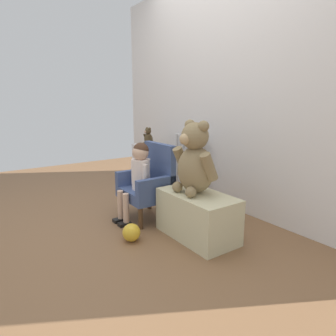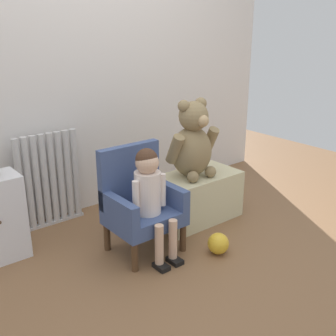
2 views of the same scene
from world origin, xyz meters
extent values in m
plane|color=brown|center=(0.00, 0.00, 0.00)|extent=(6.00, 6.00, 0.00)
cube|color=silver|center=(0.00, 1.32, 1.20)|extent=(3.80, 0.05, 2.40)
cylinder|color=beige|center=(-0.62, 1.19, 0.37)|extent=(0.05, 0.05, 0.69)
cylinder|color=beige|center=(-0.56, 1.19, 0.37)|extent=(0.05, 0.05, 0.69)
cylinder|color=beige|center=(-0.50, 1.19, 0.37)|extent=(0.05, 0.05, 0.69)
cylinder|color=beige|center=(-0.43, 1.19, 0.37)|extent=(0.05, 0.05, 0.69)
cylinder|color=beige|center=(-0.37, 1.19, 0.37)|extent=(0.05, 0.05, 0.69)
cylinder|color=beige|center=(-0.31, 1.19, 0.37)|extent=(0.05, 0.05, 0.69)
cylinder|color=beige|center=(-0.25, 1.19, 0.37)|extent=(0.05, 0.05, 0.69)
cylinder|color=beige|center=(-0.19, 1.19, 0.37)|extent=(0.05, 0.05, 0.69)
cube|color=beige|center=(-0.40, 1.19, 0.01)|extent=(0.50, 0.05, 0.02)
sphere|color=#4C3823|center=(-0.90, 0.81, 0.31)|extent=(0.02, 0.02, 0.02)
cube|color=#3E507E|center=(-0.08, 0.42, 0.25)|extent=(0.46, 0.39, 0.10)
cube|color=#3E507E|center=(-0.08, 0.59, 0.50)|extent=(0.46, 0.06, 0.41)
cube|color=#3E507E|center=(-0.28, 0.42, 0.37)|extent=(0.06, 0.39, 0.14)
cube|color=#3E507E|center=(0.11, 0.42, 0.37)|extent=(0.06, 0.39, 0.14)
cylinder|color=#4C331E|center=(-0.28, 0.26, 0.10)|extent=(0.04, 0.04, 0.20)
cylinder|color=#4C331E|center=(0.11, 0.26, 0.10)|extent=(0.04, 0.04, 0.20)
cylinder|color=#4C331E|center=(-0.28, 0.59, 0.10)|extent=(0.04, 0.04, 0.20)
cylinder|color=#4C331E|center=(0.11, 0.59, 0.10)|extent=(0.04, 0.04, 0.20)
cylinder|color=silver|center=(-0.08, 0.38, 0.44)|extent=(0.17, 0.17, 0.28)
sphere|color=#D8AD8E|center=(-0.08, 0.38, 0.64)|extent=(0.15, 0.15, 0.15)
sphere|color=#472D1E|center=(-0.08, 0.39, 0.66)|extent=(0.14, 0.14, 0.14)
cylinder|color=#D8AD8E|center=(-0.14, 0.19, 0.16)|extent=(0.06, 0.06, 0.27)
cube|color=black|center=(-0.14, 0.17, 0.01)|extent=(0.07, 0.11, 0.03)
cylinder|color=#D8AD8E|center=(-0.03, 0.19, 0.16)|extent=(0.06, 0.06, 0.27)
cube|color=black|center=(-0.03, 0.17, 0.01)|extent=(0.07, 0.11, 0.03)
cylinder|color=silver|center=(-0.19, 0.36, 0.44)|extent=(0.04, 0.04, 0.22)
cylinder|color=silver|center=(0.02, 0.36, 0.44)|extent=(0.04, 0.04, 0.22)
cube|color=beige|center=(0.51, 0.56, 0.18)|extent=(0.67, 0.37, 0.37)
ellipsoid|color=olive|center=(0.46, 0.58, 0.56)|extent=(0.32, 0.28, 0.38)
sphere|color=olive|center=(0.46, 0.56, 0.83)|extent=(0.22, 0.22, 0.22)
sphere|color=tan|center=(0.46, 0.47, 0.81)|extent=(0.09, 0.09, 0.09)
sphere|color=olive|center=(0.38, 0.58, 0.91)|extent=(0.09, 0.09, 0.09)
sphere|color=olive|center=(0.54, 0.58, 0.91)|extent=(0.09, 0.09, 0.09)
cylinder|color=olive|center=(0.29, 0.56, 0.61)|extent=(0.08, 0.17, 0.23)
cylinder|color=olive|center=(0.63, 0.56, 0.61)|extent=(0.08, 0.17, 0.23)
sphere|color=olive|center=(0.38, 0.46, 0.41)|extent=(0.09, 0.09, 0.09)
sphere|color=olive|center=(0.55, 0.46, 0.41)|extent=(0.09, 0.09, 0.09)
sphere|color=gold|center=(0.27, 0.08, 0.07)|extent=(0.14, 0.14, 0.14)
camera|label=1|loc=(2.26, -0.93, 1.10)|focal=32.00mm
camera|label=2|loc=(-1.54, -1.64, 1.48)|focal=45.00mm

